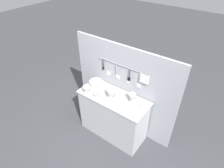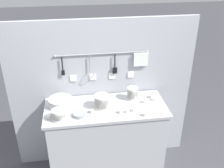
{
  "view_description": "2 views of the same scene",
  "coord_description": "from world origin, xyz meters",
  "px_view_note": "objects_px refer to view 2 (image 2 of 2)",
  "views": [
    {
      "loc": [
        1.44,
        -2.0,
        3.04
      ],
      "look_at": [
        -0.04,
        0.01,
        1.18
      ],
      "focal_mm": 30.0,
      "sensor_mm": 36.0,
      "label": 1
    },
    {
      "loc": [
        -0.27,
        -2.29,
        2.41
      ],
      "look_at": [
        0.06,
        -0.03,
        1.2
      ],
      "focal_mm": 42.0,
      "sensor_mm": 36.0,
      "label": 2
    }
  ],
  "objects_px": {
    "plate_stack": "(60,102)",
    "cup_back_left": "(127,111)",
    "cup_front_right": "(151,96)",
    "cup_beside_plates": "(154,99)",
    "bowl_stack_wide_centre": "(133,93)",
    "cup_centre": "(92,111)",
    "steel_mixing_bowl": "(80,114)",
    "cup_edge_far": "(134,110)",
    "cup_front_left": "(49,117)",
    "cup_back_right": "(144,101)",
    "bowl_stack_tall_left": "(102,102)",
    "bowl_stack_short_front": "(58,115)",
    "cup_mid_row": "(145,114)",
    "cup_by_caddy": "(121,111)"
  },
  "relations": [
    {
      "from": "steel_mixing_bowl",
      "to": "cup_beside_plates",
      "type": "xyz_separation_m",
      "value": [
        0.81,
        0.18,
        0.0
      ]
    },
    {
      "from": "bowl_stack_wide_centre",
      "to": "cup_front_left",
      "type": "bearing_deg",
      "value": -165.11
    },
    {
      "from": "bowl_stack_short_front",
      "to": "cup_by_caddy",
      "type": "height_order",
      "value": "bowl_stack_short_front"
    },
    {
      "from": "bowl_stack_wide_centre",
      "to": "bowl_stack_tall_left",
      "type": "xyz_separation_m",
      "value": [
        -0.35,
        -0.12,
        0.0
      ]
    },
    {
      "from": "bowl_stack_short_front",
      "to": "cup_front_right",
      "type": "bearing_deg",
      "value": 15.09
    },
    {
      "from": "steel_mixing_bowl",
      "to": "cup_front_left",
      "type": "xyz_separation_m",
      "value": [
        -0.3,
        0.0,
        0.0
      ]
    },
    {
      "from": "cup_back_right",
      "to": "cup_by_caddy",
      "type": "bearing_deg",
      "value": -151.28
    },
    {
      "from": "cup_front_left",
      "to": "steel_mixing_bowl",
      "type": "bearing_deg",
      "value": -0.43
    },
    {
      "from": "bowl_stack_wide_centre",
      "to": "cup_centre",
      "type": "distance_m",
      "value": 0.51
    },
    {
      "from": "bowl_stack_tall_left",
      "to": "cup_back_left",
      "type": "xyz_separation_m",
      "value": [
        0.24,
        -0.13,
        -0.05
      ]
    },
    {
      "from": "steel_mixing_bowl",
      "to": "cup_beside_plates",
      "type": "relative_size",
      "value": 3.15
    },
    {
      "from": "cup_by_caddy",
      "to": "cup_front_left",
      "type": "distance_m",
      "value": 0.71
    },
    {
      "from": "bowl_stack_wide_centre",
      "to": "steel_mixing_bowl",
      "type": "relative_size",
      "value": 1.09
    },
    {
      "from": "bowl_stack_wide_centre",
      "to": "cup_centre",
      "type": "xyz_separation_m",
      "value": [
        -0.46,
        -0.2,
        -0.05
      ]
    },
    {
      "from": "cup_front_right",
      "to": "cup_beside_plates",
      "type": "relative_size",
      "value": 1.0
    },
    {
      "from": "bowl_stack_wide_centre",
      "to": "cup_edge_far",
      "type": "bearing_deg",
      "value": -99.36
    },
    {
      "from": "cup_beside_plates",
      "to": "cup_front_right",
      "type": "bearing_deg",
      "value": 103.89
    },
    {
      "from": "cup_front_right",
      "to": "cup_front_left",
      "type": "relative_size",
      "value": 1.0
    },
    {
      "from": "bowl_stack_tall_left",
      "to": "steel_mixing_bowl",
      "type": "relative_size",
      "value": 1.17
    },
    {
      "from": "plate_stack",
      "to": "cup_back_right",
      "type": "bearing_deg",
      "value": -4.15
    },
    {
      "from": "bowl_stack_tall_left",
      "to": "cup_front_right",
      "type": "relative_size",
      "value": 3.68
    },
    {
      "from": "steel_mixing_bowl",
      "to": "cup_back_left",
      "type": "distance_m",
      "value": 0.47
    },
    {
      "from": "cup_edge_far",
      "to": "cup_front_left",
      "type": "distance_m",
      "value": 0.84
    },
    {
      "from": "cup_back_right",
      "to": "steel_mixing_bowl",
      "type": "bearing_deg",
      "value": -168.02
    },
    {
      "from": "bowl_stack_tall_left",
      "to": "plate_stack",
      "type": "relative_size",
      "value": 0.63
    },
    {
      "from": "bowl_stack_wide_centre",
      "to": "plate_stack",
      "type": "height_order",
      "value": "bowl_stack_wide_centre"
    },
    {
      "from": "bowl_stack_short_front",
      "to": "plate_stack",
      "type": "bearing_deg",
      "value": 87.14
    },
    {
      "from": "bowl_stack_short_front",
      "to": "cup_by_caddy",
      "type": "xyz_separation_m",
      "value": [
        0.61,
        0.02,
        -0.04
      ]
    },
    {
      "from": "bowl_stack_short_front",
      "to": "cup_mid_row",
      "type": "height_order",
      "value": "bowl_stack_short_front"
    },
    {
      "from": "bowl_stack_tall_left",
      "to": "steel_mixing_bowl",
      "type": "distance_m",
      "value": 0.27
    },
    {
      "from": "bowl_stack_short_front",
      "to": "plate_stack",
      "type": "xyz_separation_m",
      "value": [
        0.01,
        0.24,
        -0.01
      ]
    },
    {
      "from": "cup_edge_far",
      "to": "bowl_stack_wide_centre",
      "type": "bearing_deg",
      "value": 80.64
    },
    {
      "from": "steel_mixing_bowl",
      "to": "cup_front_right",
      "type": "bearing_deg",
      "value": 16.5
    },
    {
      "from": "bowl_stack_wide_centre",
      "to": "cup_beside_plates",
      "type": "height_order",
      "value": "bowl_stack_wide_centre"
    },
    {
      "from": "cup_by_caddy",
      "to": "cup_front_right",
      "type": "bearing_deg",
      "value": 32.2
    },
    {
      "from": "steel_mixing_bowl",
      "to": "plate_stack",
      "type": "bearing_deg",
      "value": 131.85
    },
    {
      "from": "steel_mixing_bowl",
      "to": "cup_beside_plates",
      "type": "height_order",
      "value": "cup_beside_plates"
    },
    {
      "from": "plate_stack",
      "to": "cup_beside_plates",
      "type": "xyz_separation_m",
      "value": [
        1.0,
        -0.04,
        -0.03
      ]
    },
    {
      "from": "bowl_stack_wide_centre",
      "to": "cup_back_right",
      "type": "bearing_deg",
      "value": -39.67
    },
    {
      "from": "cup_front_left",
      "to": "bowl_stack_wide_centre",
      "type": "bearing_deg",
      "value": 14.89
    },
    {
      "from": "bowl_stack_tall_left",
      "to": "plate_stack",
      "type": "height_order",
      "value": "bowl_stack_tall_left"
    },
    {
      "from": "steel_mixing_bowl",
      "to": "cup_edge_far",
      "type": "distance_m",
      "value": 0.55
    },
    {
      "from": "plate_stack",
      "to": "cup_back_left",
      "type": "height_order",
      "value": "plate_stack"
    },
    {
      "from": "cup_centre",
      "to": "cup_front_left",
      "type": "xyz_separation_m",
      "value": [
        -0.42,
        -0.03,
        0.0
      ]
    },
    {
      "from": "cup_front_right",
      "to": "steel_mixing_bowl",
      "type": "bearing_deg",
      "value": -163.5
    },
    {
      "from": "cup_centre",
      "to": "cup_by_caddy",
      "type": "xyz_separation_m",
      "value": [
        0.29,
        -0.04,
        0.0
      ]
    },
    {
      "from": "cup_centre",
      "to": "cup_beside_plates",
      "type": "bearing_deg",
      "value": 11.59
    },
    {
      "from": "cup_edge_far",
      "to": "steel_mixing_bowl",
      "type": "bearing_deg",
      "value": -179.75
    },
    {
      "from": "bowl_stack_tall_left",
      "to": "cup_mid_row",
      "type": "xyz_separation_m",
      "value": [
        0.4,
        -0.21,
        -0.05
      ]
    },
    {
      "from": "cup_beside_plates",
      "to": "bowl_stack_short_front",
      "type": "bearing_deg",
      "value": -168.36
    }
  ]
}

